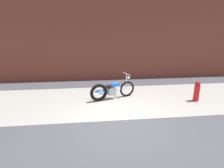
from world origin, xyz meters
TOP-DOWN VIEW (x-y plane):
  - ground_plane at (0.00, 0.00)m, footprint 80.00×80.00m
  - sidewalk_slab at (0.00, 1.75)m, footprint 36.00×3.50m
  - brick_building_wall at (0.00, 5.20)m, footprint 36.00×0.50m
  - motorcycle_blue at (-0.13, 1.87)m, footprint 1.94×0.85m
  - fire_hydrant at (3.33, 1.30)m, footprint 0.22×0.22m

SIDE VIEW (x-z plane):
  - ground_plane at x=0.00m, z-range 0.00..0.00m
  - sidewalk_slab at x=0.00m, z-range 0.00..0.01m
  - motorcycle_blue at x=-0.13m, z-range -0.12..0.91m
  - fire_hydrant at x=3.33m, z-range 0.00..0.84m
  - brick_building_wall at x=0.00m, z-range 0.00..5.53m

